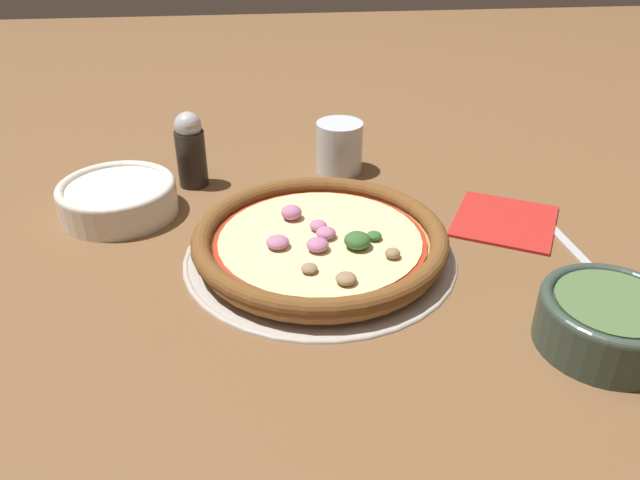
{
  "coord_description": "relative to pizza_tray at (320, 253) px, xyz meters",
  "views": [
    {
      "loc": [
        -0.65,
        0.07,
        0.41
      ],
      "look_at": [
        0.0,
        0.0,
        0.02
      ],
      "focal_mm": 35.0,
      "sensor_mm": 36.0,
      "label": 1
    }
  ],
  "objects": [
    {
      "name": "pepper_shaker",
      "position": [
        0.22,
        0.17,
        0.05
      ],
      "size": [
        0.04,
        0.04,
        0.11
      ],
      "color": "black",
      "rests_on": "ground_plane"
    },
    {
      "name": "pizza_tray",
      "position": [
        0.0,
        0.0,
        0.0
      ],
      "size": [
        0.33,
        0.33,
        0.01
      ],
      "color": "#B7B2A8",
      "rests_on": "ground_plane"
    },
    {
      "name": "bowl_far",
      "position": [
        -0.19,
        -0.26,
        0.03
      ],
      "size": [
        0.14,
        0.14,
        0.06
      ],
      "color": "#334238",
      "rests_on": "ground_plane"
    },
    {
      "name": "drinking_cup",
      "position": [
        0.25,
        -0.06,
        0.04
      ],
      "size": [
        0.07,
        0.07,
        0.08
      ],
      "color": "silver",
      "rests_on": "ground_plane"
    },
    {
      "name": "pizza",
      "position": [
        -0.0,
        -0.0,
        0.02
      ],
      "size": [
        0.31,
        0.31,
        0.04
      ],
      "color": "#BC7F42",
      "rests_on": "pizza_tray"
    },
    {
      "name": "bowl_near",
      "position": [
        0.14,
        0.26,
        0.02
      ],
      "size": [
        0.16,
        0.16,
        0.05
      ],
      "color": "silver",
      "rests_on": "ground_plane"
    },
    {
      "name": "fork",
      "position": [
        0.02,
        -0.32,
        -0.0
      ],
      "size": [
        0.2,
        0.03,
        0.0
      ],
      "rotation": [
        0.0,
        0.0,
        6.33
      ],
      "color": "#B7B7BC",
      "rests_on": "ground_plane"
    },
    {
      "name": "napkin",
      "position": [
        0.06,
        -0.26,
        0.0
      ],
      "size": [
        0.18,
        0.18,
        0.01
      ],
      "rotation": [
        0.0,
        0.0,
        -0.5
      ],
      "color": "#B2231E",
      "rests_on": "ground_plane"
    },
    {
      "name": "ground_plane",
      "position": [
        0.0,
        0.0,
        -0.0
      ],
      "size": [
        3.0,
        3.0,
        0.0
      ],
      "primitive_type": "plane",
      "color": "brown"
    }
  ]
}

